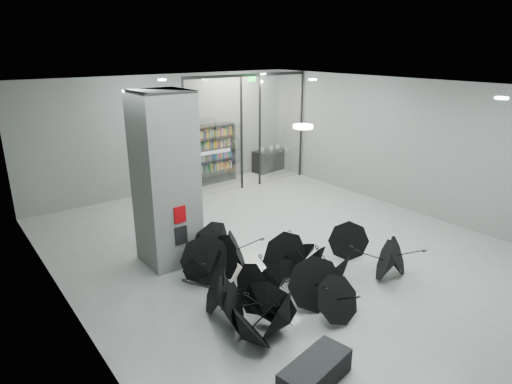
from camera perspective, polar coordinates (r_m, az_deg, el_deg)
room at (r=9.71m, az=6.81°, el=6.19°), size 14.00×14.02×4.01m
column at (r=10.15m, az=-11.69°, el=1.55°), size 1.20×1.20×4.00m
fire_cabinet at (r=9.83m, az=-9.86°, el=-2.91°), size 0.28×0.04×0.38m
info_panel at (r=10.02m, az=-9.71°, el=-5.57°), size 0.30×0.03×0.42m
exit_sign at (r=15.14m, az=-0.55°, el=14.43°), size 0.30×0.06×0.15m
glass_partition at (r=15.49m, az=-1.00°, el=8.41°), size 5.06×0.08×4.00m
bench at (r=7.22m, az=7.69°, el=-22.22°), size 1.32×0.76×0.40m
bookshelf at (r=16.29m, az=-5.98°, el=4.88°), size 2.00×0.53×2.17m
shop_counter at (r=18.02m, az=1.74°, el=4.16°), size 1.50×0.74×0.87m
umbrella_cluster at (r=9.21m, az=2.54°, el=-11.34°), size 5.42×4.16×1.29m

